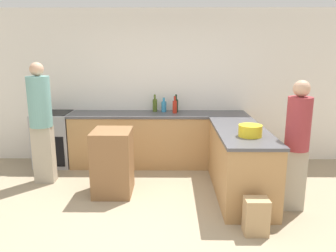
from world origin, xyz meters
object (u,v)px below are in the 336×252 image
wine_bottle_dark (176,105)px  person_at_peninsula (297,141)px  olive_oil_bottle (155,105)px  dish_soap_bottle (164,106)px  mixing_bowl (250,131)px  person_by_range (41,119)px  range_oven (55,139)px  island_table (113,162)px  paper_bag (256,216)px  hot_sauce_bottle (175,106)px

wine_bottle_dark → person_at_peninsula: bearing=-50.8°
olive_oil_bottle → person_at_peninsula: bearing=-45.0°
dish_soap_bottle → olive_oil_bottle: bearing=172.1°
dish_soap_bottle → olive_oil_bottle: 0.16m
mixing_bowl → person_by_range: (-2.93, 0.76, -0.01)m
dish_soap_bottle → range_oven: bearing=-175.7°
range_oven → island_table: 1.73m
wine_bottle_dark → island_table: bearing=-124.3°
dish_soap_bottle → person_by_range: person_by_range is taller
wine_bottle_dark → person_by_range: 2.22m
wine_bottle_dark → olive_oil_bottle: size_ratio=1.03×
dish_soap_bottle → person_by_range: (-1.81, -0.95, -0.03)m
range_oven → mixing_bowl: mixing_bowl is taller
island_table → dish_soap_bottle: dish_soap_bottle is taller
wine_bottle_dark → paper_bag: 2.67m
mixing_bowl → wine_bottle_dark: (-0.90, 1.68, 0.05)m
paper_bag → mixing_bowl: bearing=85.4°
range_oven → mixing_bowl: bearing=-27.1°
hot_sauce_bottle → person_at_peninsula: (1.48, -1.68, -0.14)m
hot_sauce_bottle → person_at_peninsula: size_ratio=0.18×
person_by_range → range_oven: bearing=98.4°
hot_sauce_bottle → person_by_range: (-2.00, -0.82, -0.05)m
island_table → olive_oil_bottle: (0.53, 1.37, 0.59)m
person_at_peninsula → paper_bag: (-0.61, -0.60, -0.70)m
island_table → mixing_bowl: 1.92m
island_table → mixing_bowl: bearing=-11.3°
dish_soap_bottle → paper_bag: size_ratio=0.60×
island_table → olive_oil_bottle: size_ratio=3.05×
island_table → mixing_bowl: mixing_bowl is taller
dish_soap_bottle → person_at_peninsula: 2.47m
mixing_bowl → olive_oil_bottle: (-1.28, 1.73, 0.05)m
person_by_range → mixing_bowl: bearing=-14.6°
wine_bottle_dark → range_oven: bearing=-176.7°
island_table → mixing_bowl: size_ratio=3.13×
range_oven → olive_oil_bottle: size_ratio=3.14×
island_table → mixing_bowl: (1.81, -0.36, 0.55)m
range_oven → wine_bottle_dark: wine_bottle_dark is taller
dish_soap_bottle → olive_oil_bottle: (-0.16, 0.02, 0.02)m
person_at_peninsula → paper_bag: 1.10m
olive_oil_bottle → person_by_range: bearing=-149.5°
range_oven → island_table: range_oven is taller
island_table → hot_sauce_bottle: 1.61m
person_at_peninsula → paper_bag: bearing=-135.5°
hot_sauce_bottle → person_by_range: bearing=-157.7°
mixing_bowl → person_by_range: bearing=165.4°
mixing_bowl → range_oven: bearing=152.9°
range_oven → olive_oil_bottle: 1.87m
person_at_peninsula → hot_sauce_bottle: bearing=131.4°
wine_bottle_dark → dish_soap_bottle: 0.22m
range_oven → island_table: (1.24, -1.20, -0.01)m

